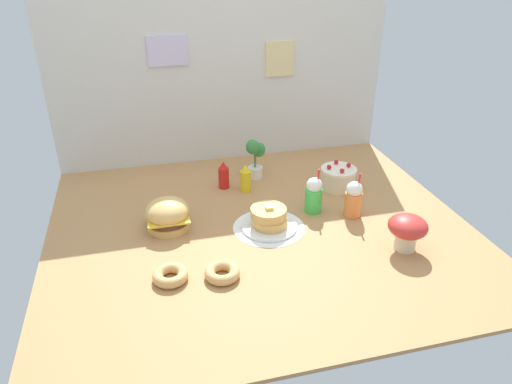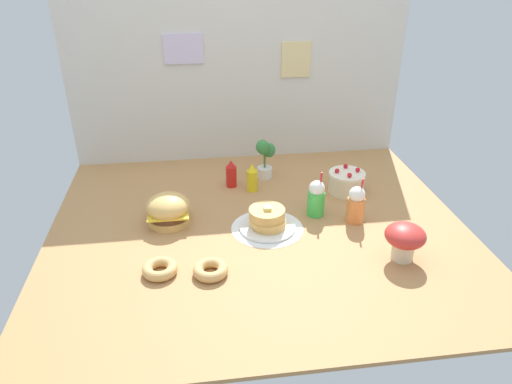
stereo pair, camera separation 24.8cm
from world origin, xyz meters
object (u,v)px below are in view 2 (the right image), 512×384
at_px(pancake_stack, 267,220).
at_px(orange_float_cup, 356,205).
at_px(mustard_bottle, 252,178).
at_px(burger, 168,210).
at_px(ketchup_bottle, 231,174).
at_px(potted_plant, 265,157).
at_px(cream_soda_cup, 316,198).
at_px(mushroom_stool, 405,239).
at_px(donut_chocolate, 211,270).
at_px(layer_cake, 346,182).
at_px(donut_pink_glaze, 160,269).

xyz_separation_m(pancake_stack, orange_float_cup, (0.48, 0.01, 0.05)).
bearing_deg(mustard_bottle, burger, -147.71).
bearing_deg(ketchup_bottle, pancake_stack, -74.48).
height_order(ketchup_bottle, orange_float_cup, orange_float_cup).
height_order(orange_float_cup, potted_plant, potted_plant).
bearing_deg(cream_soda_cup, mushroom_stool, -56.05).
relative_size(donut_chocolate, potted_plant, 0.61).
relative_size(cream_soda_cup, potted_plant, 0.98).
relative_size(orange_float_cup, potted_plant, 0.98).
bearing_deg(layer_cake, pancake_stack, -147.27).
bearing_deg(pancake_stack, orange_float_cup, 1.32).
distance_m(donut_pink_glaze, mushroom_stool, 1.14).
distance_m(cream_soda_cup, orange_float_cup, 0.22).
distance_m(pancake_stack, mustard_bottle, 0.44).
height_order(donut_pink_glaze, potted_plant, potted_plant).
xyz_separation_m(pancake_stack, layer_cake, (0.53, 0.34, 0.01)).
height_order(burger, potted_plant, potted_plant).
height_order(layer_cake, cream_soda_cup, cream_soda_cup).
bearing_deg(cream_soda_cup, mustard_bottle, 132.89).
height_order(mustard_bottle, donut_pink_glaze, mustard_bottle).
height_order(cream_soda_cup, donut_chocolate, cream_soda_cup).
bearing_deg(potted_plant, donut_pink_glaze, -123.95).
xyz_separation_m(burger, ketchup_bottle, (0.37, 0.38, 0.00)).
xyz_separation_m(orange_float_cup, donut_chocolate, (-0.79, -0.36, -0.08)).
distance_m(ketchup_bottle, orange_float_cup, 0.80).
relative_size(pancake_stack, donut_pink_glaze, 1.83).
bearing_deg(donut_chocolate, layer_cake, 39.19).
height_order(pancake_stack, donut_pink_glaze, pancake_stack).
distance_m(pancake_stack, mushroom_stool, 0.69).
bearing_deg(mushroom_stool, orange_float_cup, 107.93).
xyz_separation_m(donut_chocolate, potted_plant, (0.39, 0.96, 0.12)).
bearing_deg(donut_chocolate, orange_float_cup, 24.42).
distance_m(pancake_stack, ketchup_bottle, 0.53).
bearing_deg(cream_soda_cup, layer_cake, 43.40).
relative_size(layer_cake, ketchup_bottle, 1.25).
distance_m(donut_pink_glaze, donut_chocolate, 0.23).
bearing_deg(orange_float_cup, cream_soda_cup, 152.90).
bearing_deg(donut_pink_glaze, cream_soda_cup, 26.89).
relative_size(ketchup_bottle, donut_pink_glaze, 1.08).
height_order(pancake_stack, ketchup_bottle, ketchup_bottle).
xyz_separation_m(mustard_bottle, donut_chocolate, (-0.29, -0.79, -0.05)).
height_order(layer_cake, donut_pink_glaze, layer_cake).
relative_size(cream_soda_cup, orange_float_cup, 1.00).
bearing_deg(orange_float_cup, mushroom_stool, -72.07).
xyz_separation_m(layer_cake, mushroom_stool, (0.06, -0.69, 0.05)).
bearing_deg(ketchup_bottle, donut_chocolate, -101.28).
bearing_deg(cream_soda_cup, burger, 178.29).
height_order(mustard_bottle, potted_plant, potted_plant).
distance_m(pancake_stack, cream_soda_cup, 0.31).
height_order(cream_soda_cup, orange_float_cup, same).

